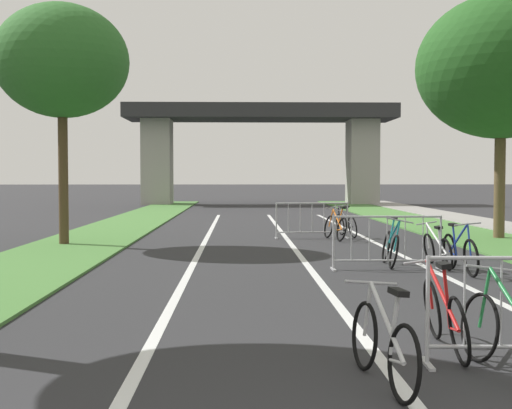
{
  "coord_description": "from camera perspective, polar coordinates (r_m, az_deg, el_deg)",
  "views": [
    {
      "loc": [
        -1.39,
        -3.06,
        1.8
      ],
      "look_at": [
        -0.9,
        15.73,
        1.01
      ],
      "focal_mm": 46.66,
      "sensor_mm": 36.0,
      "label": 1
    }
  ],
  "objects": [
    {
      "name": "crowd_barrier_third",
      "position": [
        19.41,
        4.82,
        -1.4
      ],
      "size": [
        2.15,
        0.48,
        1.05
      ],
      "rotation": [
        0.0,
        0.0,
        0.02
      ],
      "color": "#ADADB2",
      "rests_on": "ground"
    },
    {
      "name": "overpass_bridge",
      "position": [
        43.26,
        0.36,
        6.11
      ],
      "size": [
        17.24,
        4.36,
        6.38
      ],
      "color": "#2D2D30",
      "rests_on": "ground"
    },
    {
      "name": "bicycle_red_3",
      "position": [
        7.18,
        15.82,
        -9.07
      ],
      "size": [
        0.51,
        1.75,
        0.96
      ],
      "rotation": [
        0.0,
        0.0,
        -0.05
      ],
      "color": "black",
      "rests_on": "ground"
    },
    {
      "name": "bicycle_green_0",
      "position": [
        6.48,
        20.97,
        -10.4
      ],
      "size": [
        0.51,
        1.7,
        0.97
      ],
      "rotation": [
        0.0,
        0.0,
        0.17
      ],
      "color": "black",
      "rests_on": "ground"
    },
    {
      "name": "tree_right_pine_far",
      "position": [
        20.51,
        20.29,
        10.99
      ],
      "size": [
        4.8,
        4.8,
        6.97
      ],
      "color": "brown",
      "rests_on": "ground"
    },
    {
      "name": "lane_stripe_right_lane",
      "position": [
        17.58,
        10.77,
        -3.5
      ],
      "size": [
        0.14,
        28.06,
        0.01
      ],
      "primitive_type": "cube",
      "color": "silver",
      "rests_on": "ground"
    },
    {
      "name": "bicycle_orange_9",
      "position": [
        19.07,
        6.83,
        -1.9
      ],
      "size": [
        0.53,
        1.74,
        0.96
      ],
      "rotation": [
        0.0,
        0.0,
        0.2
      ],
      "color": "black",
      "rests_on": "ground"
    },
    {
      "name": "bicycle_silver_5",
      "position": [
        5.94,
        10.85,
        -11.64
      ],
      "size": [
        0.5,
        1.59,
        0.88
      ],
      "rotation": [
        0.0,
        0.0,
        0.14
      ],
      "color": "black",
      "rests_on": "ground"
    },
    {
      "name": "crowd_barrier_second",
      "position": [
        13.1,
        11.18,
        -3.27
      ],
      "size": [
        2.15,
        0.46,
        1.05
      ],
      "rotation": [
        0.0,
        0.0,
        -0.01
      ],
      "color": "#ADADB2",
      "rests_on": "ground"
    },
    {
      "name": "lane_stripe_center",
      "position": [
        17.24,
        3.16,
        -3.58
      ],
      "size": [
        0.14,
        28.06,
        0.01
      ],
      "primitive_type": "cube",
      "color": "silver",
      "rests_on": "ground"
    },
    {
      "name": "bicycle_black_6",
      "position": [
        20.08,
        7.73,
        -1.68
      ],
      "size": [
        0.65,
        1.72,
        0.95
      ],
      "rotation": [
        0.0,
        0.0,
        0.19
      ],
      "color": "black",
      "rests_on": "ground"
    },
    {
      "name": "grass_verge_right",
      "position": [
        24.0,
        15.4,
        -1.92
      ],
      "size": [
        2.67,
        48.51,
        0.05
      ],
      "primitive_type": "cube",
      "color": "#477A38",
      "rests_on": "ground"
    },
    {
      "name": "bicycle_teal_8",
      "position": [
        13.7,
        11.45,
        -3.58
      ],
      "size": [
        0.52,
        1.68,
        1.01
      ],
      "rotation": [
        0.0,
        0.0,
        3.07
      ],
      "color": "black",
      "rests_on": "ground"
    },
    {
      "name": "grass_verge_left",
      "position": [
        23.35,
        -11.81,
        -2.01
      ],
      "size": [
        2.67,
        48.51,
        0.05
      ],
      "primitive_type": "cube",
      "color": "#477A38",
      "rests_on": "ground"
    },
    {
      "name": "bicycle_white_4",
      "position": [
        13.75,
        15.28,
        -3.72
      ],
      "size": [
        0.43,
        1.7,
        0.89
      ],
      "rotation": [
        0.0,
        0.0,
        0.03
      ],
      "color": "black",
      "rests_on": "ground"
    },
    {
      "name": "sidewalk_path_right",
      "position": [
        24.8,
        20.69,
        -1.82
      ],
      "size": [
        2.11,
        48.51,
        0.08
      ],
      "primitive_type": "cube",
      "color": "gray",
      "rests_on": "ground"
    },
    {
      "name": "lane_stripe_left_lane",
      "position": [
        17.21,
        -4.62,
        -3.6
      ],
      "size": [
        0.14,
        28.06,
        0.01
      ],
      "primitive_type": "cube",
      "color": "silver",
      "rests_on": "ground"
    },
    {
      "name": "tree_left_pine_near",
      "position": [
        18.27,
        -16.3,
        11.68
      ],
      "size": [
        3.45,
        3.45,
        6.26
      ],
      "color": "#4C3823",
      "rests_on": "ground"
    },
    {
      "name": "bicycle_blue_2",
      "position": [
        12.99,
        17.07,
        -3.97
      ],
      "size": [
        0.49,
        1.78,
        0.99
      ],
      "rotation": [
        0.0,
        0.0,
        3.18
      ],
      "color": "black",
      "rests_on": "ground"
    }
  ]
}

